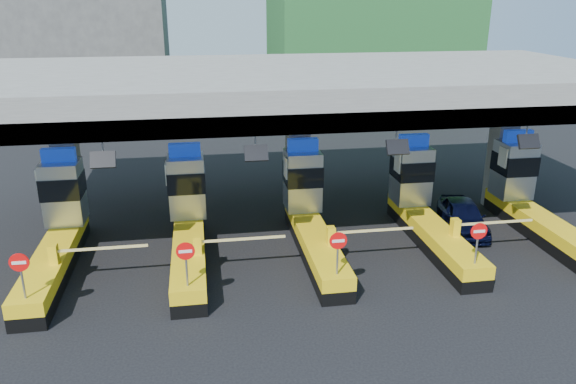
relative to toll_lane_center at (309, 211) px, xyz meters
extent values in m
plane|color=black|center=(0.00, -0.28, -1.40)|extent=(120.00, 120.00, 0.00)
cube|color=slate|center=(0.00, 2.72, 4.85)|extent=(28.00, 12.00, 1.50)
cube|color=#4C4C49|center=(0.00, -2.98, 4.45)|extent=(28.00, 0.60, 0.70)
cube|color=slate|center=(-10.00, 2.72, 1.35)|extent=(1.00, 1.00, 5.50)
cube|color=slate|center=(0.00, 2.72, 1.35)|extent=(1.00, 1.00, 5.50)
cube|color=slate|center=(10.00, 2.72, 1.35)|extent=(1.00, 1.00, 5.50)
cylinder|color=slate|center=(-7.50, -2.98, 3.85)|extent=(0.06, 0.06, 0.50)
cube|color=black|center=(-7.50, -3.18, 3.50)|extent=(0.80, 0.38, 0.54)
cylinder|color=slate|center=(-2.50, -2.98, 3.85)|extent=(0.06, 0.06, 0.50)
cube|color=black|center=(-2.50, -3.18, 3.50)|extent=(0.80, 0.38, 0.54)
cylinder|color=slate|center=(2.50, -2.98, 3.85)|extent=(0.06, 0.06, 0.50)
cube|color=black|center=(2.50, -3.18, 3.50)|extent=(0.80, 0.38, 0.54)
cylinder|color=slate|center=(7.50, -2.98, 3.85)|extent=(0.06, 0.06, 0.50)
cube|color=black|center=(7.50, -3.18, 3.50)|extent=(0.80, 0.38, 0.54)
cube|color=black|center=(-10.00, -1.28, -1.15)|extent=(1.20, 8.00, 0.50)
cube|color=#E5B70C|center=(-10.00, -1.28, -0.65)|extent=(1.20, 8.00, 0.50)
cube|color=#9EA3A8|center=(-10.00, 1.52, 0.90)|extent=(1.50, 1.50, 2.60)
cube|color=black|center=(-10.00, 1.50, 1.20)|extent=(1.56, 1.56, 0.90)
cube|color=#0C2DBF|center=(-10.00, 1.52, 2.48)|extent=(1.30, 0.35, 0.55)
cube|color=white|center=(-10.80, 1.22, 1.60)|extent=(0.06, 0.70, 0.90)
cylinder|color=slate|center=(-10.00, -4.88, 0.25)|extent=(0.07, 0.07, 1.30)
cylinder|color=red|center=(-10.00, -4.91, 0.85)|extent=(0.60, 0.04, 0.60)
cube|color=white|center=(-10.00, -4.93, 0.85)|extent=(0.42, 0.02, 0.10)
cube|color=#E5B70C|center=(-9.65, -2.48, -0.05)|extent=(0.30, 0.35, 0.70)
cube|color=white|center=(-8.00, -2.48, 0.05)|extent=(3.20, 0.08, 0.08)
cube|color=black|center=(-5.00, -1.28, -1.15)|extent=(1.20, 8.00, 0.50)
cube|color=#E5B70C|center=(-5.00, -1.28, -0.65)|extent=(1.20, 8.00, 0.50)
cube|color=#9EA3A8|center=(-5.00, 1.52, 0.90)|extent=(1.50, 1.50, 2.60)
cube|color=black|center=(-5.00, 1.50, 1.20)|extent=(1.56, 1.56, 0.90)
cube|color=#0C2DBF|center=(-5.00, 1.52, 2.48)|extent=(1.30, 0.35, 0.55)
cube|color=white|center=(-5.80, 1.22, 1.60)|extent=(0.06, 0.70, 0.90)
cylinder|color=slate|center=(-5.00, -4.88, 0.25)|extent=(0.07, 0.07, 1.30)
cylinder|color=red|center=(-5.00, -4.91, 0.85)|extent=(0.60, 0.04, 0.60)
cube|color=white|center=(-5.00, -4.93, 0.85)|extent=(0.42, 0.02, 0.10)
cube|color=#E5B70C|center=(-4.65, -2.48, -0.05)|extent=(0.30, 0.35, 0.70)
cube|color=white|center=(-3.00, -2.48, 0.05)|extent=(3.20, 0.08, 0.08)
cube|color=black|center=(0.00, -1.28, -1.15)|extent=(1.20, 8.00, 0.50)
cube|color=#E5B70C|center=(0.00, -1.28, -0.65)|extent=(1.20, 8.00, 0.50)
cube|color=#9EA3A8|center=(0.00, 1.52, 0.90)|extent=(1.50, 1.50, 2.60)
cube|color=black|center=(0.00, 1.50, 1.20)|extent=(1.56, 1.56, 0.90)
cube|color=#0C2DBF|center=(0.00, 1.52, 2.48)|extent=(1.30, 0.35, 0.55)
cube|color=white|center=(-0.80, 1.22, 1.60)|extent=(0.06, 0.70, 0.90)
cylinder|color=slate|center=(0.00, -4.88, 0.25)|extent=(0.07, 0.07, 1.30)
cylinder|color=red|center=(0.00, -4.91, 0.85)|extent=(0.60, 0.04, 0.60)
cube|color=white|center=(0.00, -4.93, 0.85)|extent=(0.42, 0.02, 0.10)
cube|color=#E5B70C|center=(0.35, -2.48, -0.05)|extent=(0.30, 0.35, 0.70)
cube|color=white|center=(2.00, -2.48, 0.05)|extent=(3.20, 0.08, 0.08)
cube|color=black|center=(5.00, -1.28, -1.15)|extent=(1.20, 8.00, 0.50)
cube|color=#E5B70C|center=(5.00, -1.28, -0.65)|extent=(1.20, 8.00, 0.50)
cube|color=#9EA3A8|center=(5.00, 1.52, 0.90)|extent=(1.50, 1.50, 2.60)
cube|color=black|center=(5.00, 1.50, 1.20)|extent=(1.56, 1.56, 0.90)
cube|color=#0C2DBF|center=(5.00, 1.52, 2.48)|extent=(1.30, 0.35, 0.55)
cube|color=white|center=(4.20, 1.22, 1.60)|extent=(0.06, 0.70, 0.90)
cylinder|color=slate|center=(5.00, -4.88, 0.25)|extent=(0.07, 0.07, 1.30)
cylinder|color=red|center=(5.00, -4.91, 0.85)|extent=(0.60, 0.04, 0.60)
cube|color=white|center=(5.00, -4.93, 0.85)|extent=(0.42, 0.02, 0.10)
cube|color=#E5B70C|center=(5.35, -2.48, -0.05)|extent=(0.30, 0.35, 0.70)
cube|color=white|center=(7.00, -2.48, 0.05)|extent=(3.20, 0.08, 0.08)
cube|color=black|center=(10.00, -1.28, -1.15)|extent=(1.20, 8.00, 0.50)
cube|color=#E5B70C|center=(10.00, -1.28, -0.65)|extent=(1.20, 8.00, 0.50)
cube|color=#9EA3A8|center=(10.00, 1.52, 0.90)|extent=(1.50, 1.50, 2.60)
cube|color=black|center=(10.00, 1.50, 1.20)|extent=(1.56, 1.56, 0.90)
cube|color=#0C2DBF|center=(10.00, 1.52, 2.48)|extent=(1.30, 0.35, 0.55)
cube|color=white|center=(9.20, 1.22, 1.60)|extent=(0.06, 0.70, 0.90)
cube|color=#E5B70C|center=(10.35, -2.48, -0.05)|extent=(0.30, 0.35, 0.70)
cube|color=#4C4C49|center=(-14.00, 35.72, 7.60)|extent=(14.00, 10.00, 18.00)
imported|color=black|center=(6.99, 0.12, -0.70)|extent=(2.40, 4.34, 1.40)
camera|label=1|loc=(-4.37, -21.43, 8.55)|focal=35.00mm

